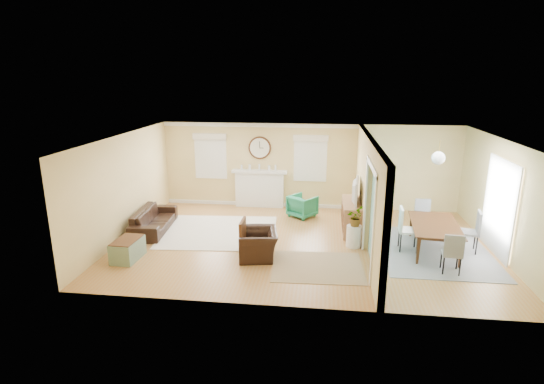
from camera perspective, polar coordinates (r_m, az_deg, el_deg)
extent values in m
plane|color=#A76D33|center=(10.54, 4.15, -6.87)|extent=(9.00, 9.00, 0.00)
cube|color=tan|center=(13.04, 4.93, 3.45)|extent=(9.00, 0.02, 2.60)
cube|color=tan|center=(7.28, 3.15, -6.33)|extent=(9.00, 0.02, 2.60)
cube|color=tan|center=(11.25, -19.26, 0.69)|extent=(0.02, 6.00, 2.60)
cube|color=tan|center=(10.91, 28.63, -0.80)|extent=(0.02, 6.00, 2.60)
cube|color=white|center=(9.86, 4.45, 7.25)|extent=(9.00, 6.00, 0.02)
cube|color=tan|center=(11.52, 12.11, 1.56)|extent=(0.12, 3.20, 2.60)
cube|color=tan|center=(7.81, 14.50, -5.28)|extent=(0.12, 1.00, 2.60)
cube|color=tan|center=(8.86, 13.86, 4.61)|extent=(0.12, 1.80, 0.40)
cube|color=white|center=(10.03, 12.41, -1.72)|extent=(0.04, 0.12, 2.20)
cube|color=white|center=(8.33, 13.50, -5.35)|extent=(0.04, 0.12, 2.20)
cube|color=white|center=(8.89, 13.33, 3.37)|extent=(0.04, 1.92, 0.12)
cube|color=#80CAC4|center=(10.18, 13.16, -0.33)|extent=(0.02, 6.00, 2.60)
cube|color=white|center=(13.23, -1.67, 0.34)|extent=(1.50, 0.24, 1.10)
cube|color=white|center=(13.06, -1.71, 2.76)|extent=(1.70, 0.30, 0.08)
cube|color=black|center=(13.34, -1.60, 0.24)|extent=(0.85, 0.02, 0.75)
cube|color=gold|center=(13.25, -1.67, -0.21)|extent=(0.85, 0.02, 0.62)
cylinder|color=#4B2513|center=(13.04, -1.65, 5.97)|extent=(0.70, 0.06, 0.70)
cylinder|color=silver|center=(13.00, -1.67, 5.94)|extent=(0.60, 0.01, 0.60)
cube|color=black|center=(12.98, -1.68, 6.37)|extent=(0.02, 0.01, 0.20)
cube|color=black|center=(12.99, -1.41, 5.93)|extent=(0.12, 0.01, 0.02)
cube|color=white|center=(13.42, -8.22, 4.78)|extent=(0.90, 0.03, 1.30)
cube|color=white|center=(13.39, -8.25, 4.76)|extent=(1.00, 0.04, 1.40)
cube|color=white|center=(13.25, -8.40, 7.40)|extent=(1.05, 0.10, 0.18)
cube|color=white|center=(12.97, 5.18, 4.51)|extent=(0.90, 0.03, 1.30)
cube|color=white|center=(12.94, 5.17, 4.48)|extent=(1.00, 0.04, 1.40)
cube|color=white|center=(12.79, 5.23, 7.22)|extent=(1.05, 0.10, 0.18)
cube|color=white|center=(10.95, 28.35, -1.80)|extent=(0.03, 1.60, 2.10)
cube|color=white|center=(10.94, 28.21, -1.80)|extent=(0.03, 1.70, 2.20)
cylinder|color=gold|center=(10.20, 21.59, 5.65)|extent=(0.02, 0.02, 0.30)
sphere|color=white|center=(10.24, 21.46, 4.27)|extent=(0.30, 0.30, 0.30)
cube|color=white|center=(11.32, -7.07, -5.31)|extent=(3.11, 2.75, 0.02)
cube|color=tan|center=(9.34, 6.16, -9.96)|extent=(2.00, 1.66, 0.01)
cube|color=gray|center=(10.78, 20.94, -7.36)|extent=(2.47, 3.09, 0.01)
imported|color=black|center=(11.70, -15.61, -3.61)|extent=(0.95, 2.05, 0.58)
imported|color=black|center=(9.65, -1.89, -6.98)|extent=(1.01, 1.11, 0.63)
imported|color=#146951|center=(12.36, 4.12, -1.90)|extent=(0.97, 0.97, 0.64)
cube|color=slate|center=(10.10, -18.83, -7.35)|extent=(0.53, 0.83, 0.45)
cube|color=#4B2513|center=(10.02, -18.95, -6.11)|extent=(0.50, 0.79, 0.02)
cube|color=#A6734E|center=(11.38, 10.68, -3.25)|extent=(0.49, 1.46, 0.80)
cube|color=#4B2513|center=(10.91, 9.55, -3.20)|extent=(0.01, 0.39, 0.22)
cube|color=#4B2513|center=(10.99, 9.49, -4.53)|extent=(0.01, 0.39, 0.22)
cube|color=#4B2513|center=(11.32, 9.47, -2.50)|extent=(0.01, 0.39, 0.22)
cube|color=#4B2513|center=(11.41, 9.41, -3.79)|extent=(0.01, 0.39, 0.22)
cube|color=#4B2513|center=(11.74, 9.38, -1.84)|extent=(0.01, 0.39, 0.22)
cube|color=#4B2513|center=(11.82, 9.33, -3.09)|extent=(0.01, 0.39, 0.22)
imported|color=black|center=(11.18, 10.76, 0.18)|extent=(0.24, 1.07, 0.61)
cylinder|color=white|center=(10.41, 10.95, -5.86)|extent=(0.36, 0.36, 0.53)
imported|color=#337F33|center=(10.24, 11.09, -3.28)|extent=(0.42, 0.47, 0.46)
imported|color=#4B2513|center=(10.66, 21.11, -5.74)|extent=(1.24, 1.99, 0.66)
cube|color=gray|center=(11.68, 19.66, -3.31)|extent=(0.40, 0.40, 0.05)
cube|color=gray|center=(11.61, 19.77, -2.22)|extent=(0.39, 0.05, 0.47)
cylinder|color=black|center=(11.93, 20.14, -4.11)|extent=(0.03, 0.03, 0.39)
cylinder|color=black|center=(11.64, 20.50, -4.62)|extent=(0.03, 0.03, 0.39)
cylinder|color=black|center=(11.86, 18.65, -4.09)|extent=(0.03, 0.03, 0.39)
cylinder|color=black|center=(11.57, 18.97, -4.61)|extent=(0.03, 0.03, 0.39)
cube|color=gray|center=(9.64, 22.99, -7.63)|extent=(0.43, 0.43, 0.05)
cube|color=gray|center=(9.55, 23.13, -6.33)|extent=(0.40, 0.09, 0.47)
cylinder|color=black|center=(9.55, 22.04, -9.21)|extent=(0.03, 0.03, 0.39)
cylinder|color=black|center=(9.84, 21.78, -8.45)|extent=(0.03, 0.03, 0.39)
cylinder|color=black|center=(9.61, 23.94, -9.27)|extent=(0.03, 0.03, 0.39)
cylinder|color=black|center=(9.90, 23.62, -8.51)|extent=(0.03, 0.03, 0.39)
cube|color=white|center=(10.44, 17.91, -4.96)|extent=(0.49, 0.49, 0.05)
cube|color=white|center=(10.35, 18.03, -3.55)|extent=(0.08, 0.46, 0.55)
cylinder|color=black|center=(10.68, 16.69, -5.90)|extent=(0.03, 0.03, 0.46)
cylinder|color=black|center=(10.73, 18.66, -5.97)|extent=(0.03, 0.03, 0.46)
cylinder|color=black|center=(10.34, 16.89, -6.64)|extent=(0.03, 0.03, 0.46)
cylinder|color=black|center=(10.39, 18.93, -6.70)|extent=(0.03, 0.03, 0.46)
cube|color=gray|center=(10.88, 24.90, -4.96)|extent=(0.52, 0.52, 0.05)
cube|color=gray|center=(10.80, 25.06, -3.65)|extent=(0.13, 0.44, 0.52)
cylinder|color=black|center=(10.83, 25.79, -6.59)|extent=(0.03, 0.03, 0.44)
cylinder|color=black|center=(10.78, 23.91, -6.46)|extent=(0.03, 0.03, 0.44)
cylinder|color=black|center=(11.16, 25.57, -5.93)|extent=(0.03, 0.03, 0.44)
cylinder|color=black|center=(11.11, 23.75, -5.80)|extent=(0.03, 0.03, 0.44)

